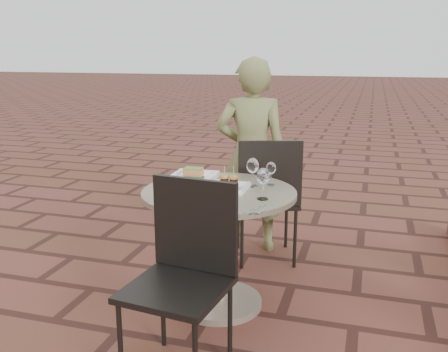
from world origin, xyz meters
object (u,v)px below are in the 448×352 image
(cafe_table, at_px, (219,231))
(plate_sliders, at_px, (229,185))
(chair_near, at_px, (185,261))
(plate_tuna, at_px, (211,199))
(chair_far, at_px, (268,191))
(plate_salmon, at_px, (193,176))
(diner, at_px, (251,156))

(cafe_table, height_order, plate_sliders, plate_sliders)
(chair_near, xyz_separation_m, plate_sliders, (0.02, 0.66, 0.21))
(plate_tuna, bearing_deg, chair_far, 82.43)
(plate_sliders, bearing_deg, plate_salmon, 150.54)
(chair_far, relative_size, plate_salmon, 3.31)
(chair_near, height_order, plate_salmon, chair_near)
(plate_tuna, bearing_deg, plate_salmon, 120.81)
(diner, xyz_separation_m, plate_salmon, (-0.19, -0.77, 0.01))
(diner, bearing_deg, plate_salmon, 64.71)
(chair_far, bearing_deg, plate_tuna, 63.41)
(diner, height_order, plate_sliders, diner)
(cafe_table, relative_size, chair_near, 0.97)
(chair_far, xyz_separation_m, chair_near, (-0.12, -1.32, 0.00))
(plate_salmon, xyz_separation_m, plate_sliders, (0.28, -0.16, 0.00))
(chair_far, distance_m, diner, 0.37)
(diner, xyz_separation_m, plate_tuna, (0.06, -1.19, 0.01))
(chair_near, relative_size, plate_sliders, 4.30)
(chair_far, bearing_deg, cafe_table, 59.40)
(chair_far, distance_m, plate_salmon, 0.66)
(cafe_table, height_order, plate_salmon, plate_salmon)
(chair_far, bearing_deg, diner, -73.65)
(plate_salmon, bearing_deg, chair_near, -72.76)
(diner, distance_m, plate_salmon, 0.79)
(chair_far, relative_size, diner, 0.63)
(plate_salmon, bearing_deg, diner, 76.02)
(plate_salmon, bearing_deg, cafe_table, -41.38)
(plate_sliders, bearing_deg, chair_far, 81.46)
(diner, relative_size, plate_tuna, 4.32)
(chair_near, relative_size, plate_salmon, 3.31)
(chair_far, xyz_separation_m, diner, (-0.19, 0.26, 0.19))
(cafe_table, bearing_deg, diner, 92.44)
(chair_near, bearing_deg, plate_sliders, 94.78)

